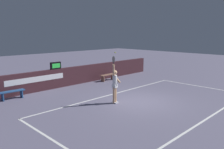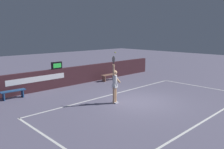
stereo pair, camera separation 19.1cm
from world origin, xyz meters
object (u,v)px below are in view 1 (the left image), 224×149
at_px(courtside_bench_far, 108,76).
at_px(tennis_player, 115,84).
at_px(speed_display, 56,66).
at_px(courtside_bench_near, 12,93).
at_px(tennis_ball, 115,52).

bearing_deg(courtside_bench_far, tennis_player, -130.26).
height_order(speed_display, courtside_bench_far, speed_display).
relative_size(speed_display, courtside_bench_near, 0.55).
bearing_deg(speed_display, tennis_player, -86.02).
distance_m(speed_display, tennis_ball, 5.23).
xyz_separation_m(speed_display, courtside_bench_far, (4.07, -0.73, -1.15)).
xyz_separation_m(tennis_player, tennis_ball, (0.06, 0.04, 1.61)).
bearing_deg(tennis_ball, courtside_bench_near, 128.41).
xyz_separation_m(tennis_player, courtside_bench_far, (3.72, 4.39, -0.68)).
relative_size(tennis_ball, courtside_bench_far, 0.05).
height_order(tennis_ball, courtside_bench_near, tennis_ball).
height_order(tennis_player, tennis_ball, tennis_ball).
bearing_deg(courtside_bench_near, courtside_bench_far, -1.28).
bearing_deg(tennis_player, courtside_bench_far, 49.74).
xyz_separation_m(speed_display, tennis_ball, (0.42, -5.08, 1.15)).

